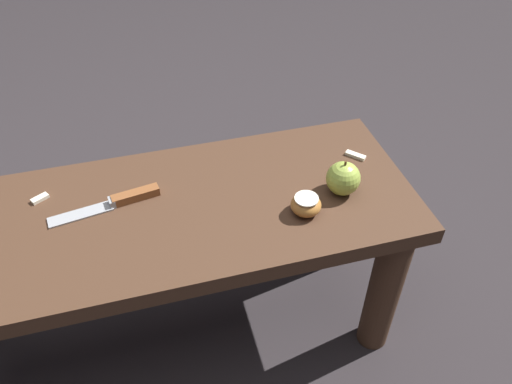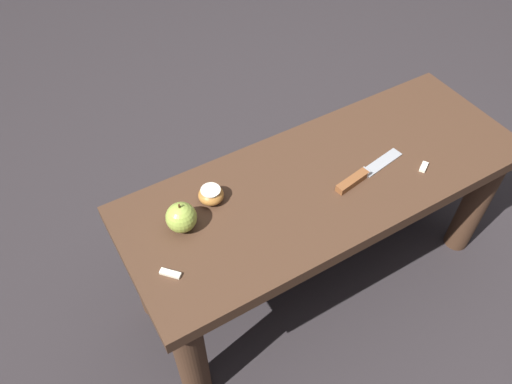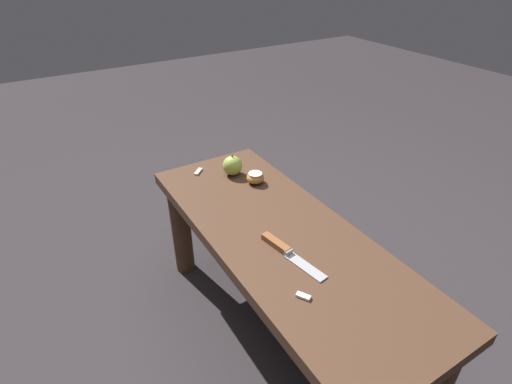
{
  "view_description": "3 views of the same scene",
  "coord_description": "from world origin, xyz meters",
  "px_view_note": "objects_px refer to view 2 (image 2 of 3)",
  "views": [
    {
      "loc": [
        -0.0,
        -0.79,
        1.21
      ],
      "look_at": [
        0.21,
        -0.03,
        0.5
      ],
      "focal_mm": 35.0,
      "sensor_mm": 36.0,
      "label": 1
    },
    {
      "loc": [
        0.63,
        0.68,
        1.44
      ],
      "look_at": [
        0.21,
        -0.03,
        0.5
      ],
      "focal_mm": 35.0,
      "sensor_mm": 36.0,
      "label": 2
    },
    {
      "loc": [
        -0.79,
        0.58,
        1.23
      ],
      "look_at": [
        0.21,
        -0.03,
        0.5
      ],
      "focal_mm": 28.0,
      "sensor_mm": 36.0,
      "label": 3
    }
  ],
  "objects_px": {
    "wooden_bench": "(324,202)",
    "apple_whole": "(181,217)",
    "knife": "(361,176)",
    "apple_cut": "(211,195)"
  },
  "relations": [
    {
      "from": "knife",
      "to": "apple_cut",
      "type": "relative_size",
      "value": 3.68
    },
    {
      "from": "wooden_bench",
      "to": "knife",
      "type": "bearing_deg",
      "value": 147.58
    },
    {
      "from": "wooden_bench",
      "to": "apple_whole",
      "type": "relative_size",
      "value": 13.26
    },
    {
      "from": "apple_cut",
      "to": "apple_whole",
      "type": "bearing_deg",
      "value": 22.44
    },
    {
      "from": "apple_whole",
      "to": "apple_cut",
      "type": "relative_size",
      "value": 1.3
    },
    {
      "from": "wooden_bench",
      "to": "apple_cut",
      "type": "bearing_deg",
      "value": -15.92
    },
    {
      "from": "wooden_bench",
      "to": "apple_cut",
      "type": "xyz_separation_m",
      "value": [
        0.3,
        -0.09,
        0.12
      ]
    },
    {
      "from": "wooden_bench",
      "to": "knife",
      "type": "relative_size",
      "value": 4.7
    },
    {
      "from": "apple_whole",
      "to": "wooden_bench",
      "type": "bearing_deg",
      "value": 173.55
    },
    {
      "from": "wooden_bench",
      "to": "apple_whole",
      "type": "xyz_separation_m",
      "value": [
        0.4,
        -0.05,
        0.14
      ]
    }
  ]
}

